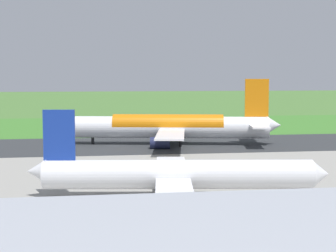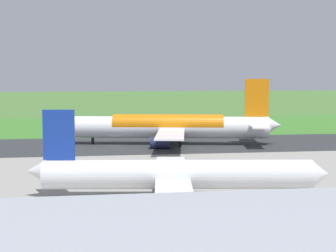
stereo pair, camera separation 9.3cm
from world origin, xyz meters
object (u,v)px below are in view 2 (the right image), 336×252
(airliner_main, at_px, (170,127))
(traffic_cone_orange, at_px, (146,128))
(airliner_parked_mid, at_px, (176,174))
(no_stopping_sign, at_px, (166,122))

(airliner_main, height_order, traffic_cone_orange, airliner_main)
(traffic_cone_orange, bearing_deg, airliner_main, 92.57)
(traffic_cone_orange, bearing_deg, airliner_parked_mid, 86.72)
(airliner_main, xyz_separation_m, airliner_parked_mid, (7.19, 55.30, -1.03))
(airliner_main, relative_size, airliner_parked_mid, 1.30)
(airliner_parked_mid, bearing_deg, airliner_main, -97.40)
(no_stopping_sign, xyz_separation_m, traffic_cone_orange, (7.50, 6.75, -1.09))
(no_stopping_sign, distance_m, traffic_cone_orange, 10.15)
(airliner_parked_mid, bearing_deg, no_stopping_sign, -97.27)
(no_stopping_sign, height_order, traffic_cone_orange, no_stopping_sign)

